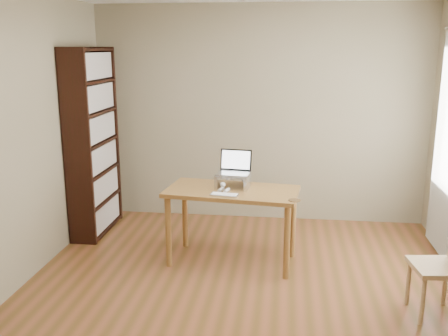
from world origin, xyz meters
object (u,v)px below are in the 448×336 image
at_px(bookshelf, 93,142).
at_px(cat, 230,179).
at_px(desk, 232,200).
at_px(chair, 447,261).
at_px(keyboard, 224,195).
at_px(laptop, 234,167).

bearing_deg(bookshelf, cat, -19.01).
bearing_deg(desk, chair, -17.95).
relative_size(bookshelf, cat, 4.27).
xyz_separation_m(desk, cat, (-0.03, 0.11, 0.18)).
distance_m(keyboard, chair, 1.95).
height_order(desk, laptop, laptop).
distance_m(bookshelf, desk, 1.83).
relative_size(bookshelf, laptop, 6.20).
xyz_separation_m(bookshelf, keyboard, (1.61, -0.89, -0.29)).
relative_size(bookshelf, chair, 2.44).
xyz_separation_m(laptop, keyboard, (-0.05, -0.36, -0.18)).
relative_size(desk, laptop, 3.94).
xyz_separation_m(desk, keyboard, (-0.05, -0.22, 0.12)).
bearing_deg(keyboard, bookshelf, 159.09).
xyz_separation_m(desk, chair, (1.79, -0.82, -0.18)).
xyz_separation_m(desk, laptop, (-0.00, 0.14, 0.30)).
bearing_deg(cat, laptop, 54.75).
relative_size(desk, chair, 1.55).
xyz_separation_m(bookshelf, chair, (3.44, -1.49, -0.59)).
distance_m(desk, keyboard, 0.26).
relative_size(bookshelf, desk, 1.57).
bearing_deg(keyboard, cat, 94.81).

